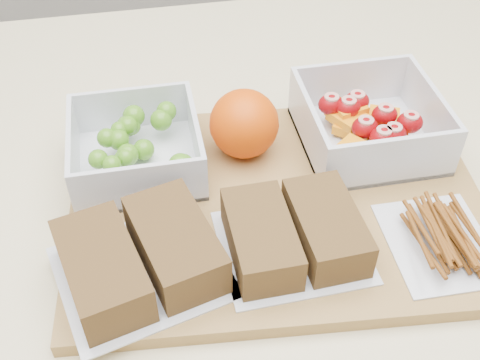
{
  "coord_description": "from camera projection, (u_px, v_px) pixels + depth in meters",
  "views": [
    {
      "loc": [
        -0.1,
        -0.42,
        1.36
      ],
      "look_at": [
        -0.01,
        0.02,
        0.93
      ],
      "focal_mm": 45.0,
      "sensor_mm": 36.0,
      "label": 1
    }
  ],
  "objects": [
    {
      "name": "pretzel_bag",
      "position": [
        441.0,
        235.0,
        0.56
      ],
      "size": [
        0.1,
        0.12,
        0.03
      ],
      "color": "silver",
      "rests_on": "cutting_board"
    },
    {
      "name": "sandwich_bag_center",
      "position": [
        294.0,
        234.0,
        0.55
      ],
      "size": [
        0.14,
        0.12,
        0.04
      ],
      "color": "silver",
      "rests_on": "cutting_board"
    },
    {
      "name": "sandwich_bag_left",
      "position": [
        140.0,
        258.0,
        0.53
      ],
      "size": [
        0.17,
        0.16,
        0.04
      ],
      "color": "silver",
      "rests_on": "cutting_board"
    },
    {
      "name": "grape_container",
      "position": [
        138.0,
        147.0,
        0.64
      ],
      "size": [
        0.13,
        0.13,
        0.06
      ],
      "color": "silver",
      "rests_on": "cutting_board"
    },
    {
      "name": "cutting_board",
      "position": [
        277.0,
        204.0,
        0.62
      ],
      "size": [
        0.45,
        0.34,
        0.02
      ],
      "primitive_type": "cube",
      "rotation": [
        0.0,
        0.0,
        -0.09
      ],
      "color": "#A37C43",
      "rests_on": "counter"
    },
    {
      "name": "fruit_container",
      "position": [
        368.0,
        125.0,
        0.66
      ],
      "size": [
        0.15,
        0.15,
        0.06
      ],
      "color": "silver",
      "rests_on": "cutting_board"
    },
    {
      "name": "orange",
      "position": [
        244.0,
        124.0,
        0.64
      ],
      "size": [
        0.08,
        0.08,
        0.08
      ],
      "primitive_type": "sphere",
      "color": "#E84D05",
      "rests_on": "cutting_board"
    }
  ]
}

